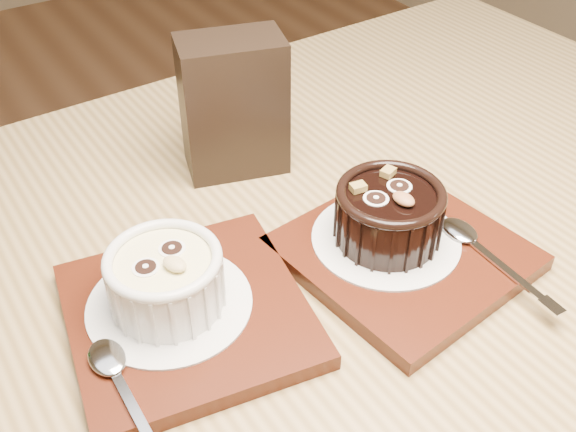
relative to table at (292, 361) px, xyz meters
name	(u,v)px	position (x,y,z in m)	size (l,w,h in m)	color
table	(292,361)	(0.00, 0.00, 0.00)	(1.22, 0.83, 0.75)	brown
tray_left	(188,315)	(-0.09, 0.02, 0.10)	(0.18, 0.18, 0.01)	#45180B
doily_left	(170,304)	(-0.10, 0.03, 0.11)	(0.13, 0.13, 0.00)	silver
ramekin_white	(165,278)	(-0.10, 0.03, 0.14)	(0.09, 0.09, 0.05)	silver
spoon_left	(125,392)	(-0.16, -0.03, 0.11)	(0.03, 0.13, 0.01)	silver
tray_right	(404,253)	(0.10, -0.02, 0.10)	(0.18, 0.18, 0.01)	#45180B
doily_right	(386,239)	(0.10, 0.00, 0.11)	(0.13, 0.13, 0.00)	silver
ramekin_dark	(389,212)	(0.10, 0.00, 0.14)	(0.09, 0.09, 0.06)	black
spoon_right	(488,253)	(0.15, -0.07, 0.11)	(0.03, 0.13, 0.01)	silver
condiment_stand	(234,106)	(0.05, 0.19, 0.16)	(0.10, 0.06, 0.14)	black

